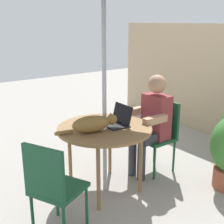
{
  "coord_description": "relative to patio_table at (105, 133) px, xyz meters",
  "views": [
    {
      "loc": [
        2.48,
        -1.79,
        1.83
      ],
      "look_at": [
        0.0,
        0.1,
        0.9
      ],
      "focal_mm": 48.81,
      "sensor_mm": 36.0,
      "label": 1
    }
  ],
  "objects": [
    {
      "name": "patio_table",
      "position": [
        0.0,
        0.0,
        0.0
      ],
      "size": [
        1.01,
        1.01,
        0.75
      ],
      "color": "olive",
      "rests_on": "ground"
    },
    {
      "name": "chair_occupied",
      "position": [
        0.0,
        0.86,
        -0.16
      ],
      "size": [
        0.4,
        0.4,
        0.89
      ],
      "color": "#194C2D",
      "rests_on": "ground"
    },
    {
      "name": "cat",
      "position": [
        0.04,
        -0.17,
        0.15
      ],
      "size": [
        0.28,
        0.63,
        0.17
      ],
      "color": "olive",
      "rests_on": "patio_table"
    },
    {
      "name": "ground_plane",
      "position": [
        0.0,
        0.0,
        -0.68
      ],
      "size": [
        14.0,
        14.0,
        0.0
      ],
      "primitive_type": "plane",
      "color": "gray"
    },
    {
      "name": "laptop",
      "position": [
        0.02,
        0.17,
        0.13
      ],
      "size": [
        0.31,
        0.27,
        0.21
      ],
      "color": "black",
      "rests_on": "patio_table"
    },
    {
      "name": "chair_empty",
      "position": [
        0.37,
        -0.81,
        -0.16
      ],
      "size": [
        0.53,
        0.53,
        0.89
      ],
      "color": "#194C2D",
      "rests_on": "ground"
    },
    {
      "name": "person_seated",
      "position": [
        0.0,
        0.7,
        0.01
      ],
      "size": [
        0.48,
        0.48,
        1.23
      ],
      "color": "maroon",
      "rests_on": "ground"
    }
  ]
}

